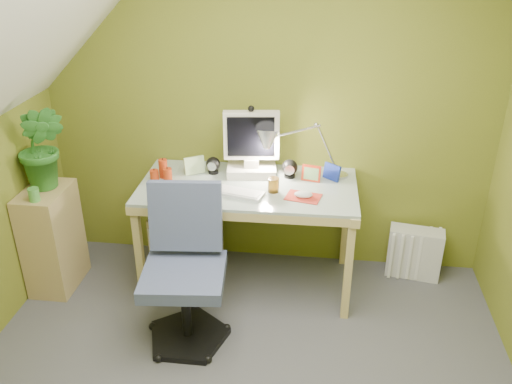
# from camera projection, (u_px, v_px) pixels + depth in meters

# --- Properties ---
(wall_back) EXTENTS (3.20, 0.01, 2.40)m
(wall_back) POSITION_uv_depth(u_px,v_px,m) (267.00, 110.00, 3.80)
(wall_back) COLOR olive
(wall_back) RESTS_ON floor
(desk) EXTENTS (1.48, 0.76, 0.79)m
(desk) POSITION_uv_depth(u_px,v_px,m) (248.00, 235.00, 3.84)
(desk) COLOR tan
(desk) RESTS_ON floor
(monitor) EXTENTS (0.38, 0.25, 0.49)m
(monitor) POSITION_uv_depth(u_px,v_px,m) (251.00, 141.00, 3.71)
(monitor) COLOR silver
(monitor) RESTS_ON desk
(speaker_left) EXTENTS (0.12, 0.12, 0.12)m
(speaker_left) POSITION_uv_depth(u_px,v_px,m) (213.00, 165.00, 3.81)
(speaker_left) COLOR black
(speaker_left) RESTS_ON desk
(speaker_right) EXTENTS (0.12, 0.12, 0.13)m
(speaker_right) POSITION_uv_depth(u_px,v_px,m) (290.00, 168.00, 3.75)
(speaker_right) COLOR black
(speaker_right) RESTS_ON desk
(keyboard) EXTENTS (0.43, 0.22, 0.02)m
(keyboard) POSITION_uv_depth(u_px,v_px,m) (233.00, 192.00, 3.54)
(keyboard) COLOR silver
(keyboard) RESTS_ON desk
(mousepad) EXTENTS (0.25, 0.20, 0.01)m
(mousepad) POSITION_uv_depth(u_px,v_px,m) (303.00, 197.00, 3.49)
(mousepad) COLOR red
(mousepad) RESTS_ON desk
(mouse) EXTENTS (0.13, 0.09, 0.04)m
(mouse) POSITION_uv_depth(u_px,v_px,m) (303.00, 195.00, 3.49)
(mouse) COLOR silver
(mouse) RESTS_ON mousepad
(amber_tumbler) EXTENTS (0.09, 0.09, 0.10)m
(amber_tumbler) POSITION_uv_depth(u_px,v_px,m) (273.00, 185.00, 3.55)
(amber_tumbler) COLOR #8B5B14
(amber_tumbler) RESTS_ON desk
(candle_cluster) EXTENTS (0.18, 0.16, 0.13)m
(candle_cluster) POSITION_uv_depth(u_px,v_px,m) (162.00, 171.00, 3.71)
(candle_cluster) COLOR #AF310F
(candle_cluster) RESTS_ON desk
(photo_frame_red) EXTENTS (0.13, 0.05, 0.11)m
(photo_frame_red) POSITION_uv_depth(u_px,v_px,m) (311.00, 173.00, 3.70)
(photo_frame_red) COLOR red
(photo_frame_red) RESTS_ON desk
(photo_frame_blue) EXTENTS (0.11, 0.10, 0.11)m
(photo_frame_blue) POSITION_uv_depth(u_px,v_px,m) (332.00, 172.00, 3.72)
(photo_frame_blue) COLOR #152A96
(photo_frame_blue) RESTS_ON desk
(photo_frame_green) EXTENTS (0.13, 0.09, 0.12)m
(photo_frame_green) POSITION_uv_depth(u_px,v_px,m) (194.00, 165.00, 3.80)
(photo_frame_green) COLOR #BDDC97
(photo_frame_green) RESTS_ON desk
(desk_lamp) EXTENTS (0.59, 0.35, 0.59)m
(desk_lamp) POSITION_uv_depth(u_px,v_px,m) (318.00, 138.00, 3.64)
(desk_lamp) COLOR #ADACB1
(desk_lamp) RESTS_ON desk
(side_ledge) EXTENTS (0.28, 0.43, 0.76)m
(side_ledge) POSITION_uv_depth(u_px,v_px,m) (53.00, 239.00, 3.82)
(side_ledge) COLOR tan
(side_ledge) RESTS_ON floor
(potted_plant) EXTENTS (0.33, 0.26, 0.59)m
(potted_plant) POSITION_uv_depth(u_px,v_px,m) (42.00, 147.00, 3.56)
(potted_plant) COLOR #2B6E24
(potted_plant) RESTS_ON side_ledge
(green_cup) EXTENTS (0.07, 0.07, 0.09)m
(green_cup) POSITION_uv_depth(u_px,v_px,m) (34.00, 195.00, 3.49)
(green_cup) COLOR #4A973F
(green_cup) RESTS_ON side_ledge
(task_chair) EXTENTS (0.61, 0.61, 1.00)m
(task_chair) POSITION_uv_depth(u_px,v_px,m) (183.00, 273.00, 3.23)
(task_chair) COLOR #434D6F
(task_chair) RESTS_ON floor
(radiator) EXTENTS (0.40, 0.21, 0.38)m
(radiator) POSITION_uv_depth(u_px,v_px,m) (414.00, 253.00, 4.00)
(radiator) COLOR silver
(radiator) RESTS_ON floor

